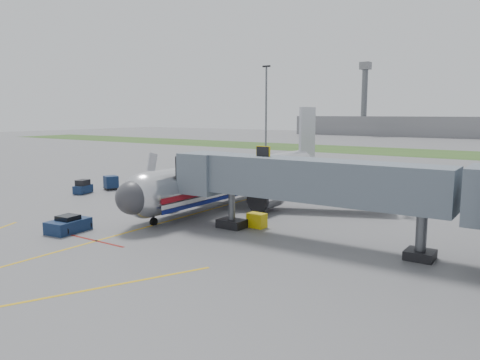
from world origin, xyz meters
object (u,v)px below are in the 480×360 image
Objects in this scene: airliner at (241,177)px; ramp_worker at (137,180)px; belt_loader at (167,189)px; baggage_tug at (83,187)px; pushback_tug at (68,225)px.

airliner is 16.91m from ramp_worker.
belt_loader is at bearing -174.39° from airliner.
ramp_worker is at bearing 79.86° from baggage_tug.
ramp_worker is at bearing 165.11° from belt_loader.
pushback_tug is 1.33× the size of baggage_tug.
airliner is 22.02× the size of ramp_worker.
pushback_tug is at bearing -102.05° from airliner.
baggage_tug is 1.60× the size of ramp_worker.
airliner reaches higher than baggage_tug.
belt_loader is (-6.01, 17.77, -0.04)m from pushback_tug.
airliner is 7.95× the size of belt_loader.
pushback_tug is at bearing -40.73° from baggage_tug.
baggage_tug is (-18.12, -6.60, -1.92)m from airliner.
airliner is at bearing -29.33° from ramp_worker.
airliner reaches higher than ramp_worker.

